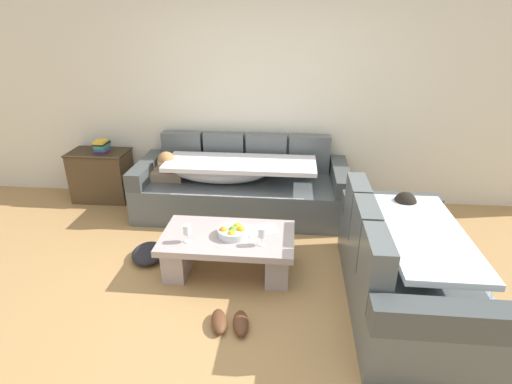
{
  "coord_description": "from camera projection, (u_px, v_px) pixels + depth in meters",
  "views": [
    {
      "loc": [
        0.4,
        -2.73,
        2.21
      ],
      "look_at": [
        0.04,
        1.0,
        0.55
      ],
      "focal_mm": 28.25,
      "sensor_mm": 36.0,
      "label": 1
    }
  ],
  "objects": [
    {
      "name": "couch_near_window",
      "position": [
        406.0,
        268.0,
        3.25
      ],
      "size": [
        0.92,
        1.8,
        0.88
      ],
      "rotation": [
        0.0,
        0.0,
        1.57
      ],
      "color": "#51595A",
      "rests_on": "ground_plane"
    },
    {
      "name": "fruit_bowl",
      "position": [
        233.0,
        232.0,
        3.61
      ],
      "size": [
        0.28,
        0.28,
        0.1
      ],
      "color": "silver",
      "rests_on": "coffee_table"
    },
    {
      "name": "couch_along_wall",
      "position": [
        238.0,
        187.0,
        4.78
      ],
      "size": [
        2.45,
        0.92,
        0.88
      ],
      "color": "#51595A",
      "rests_on": "ground_plane"
    },
    {
      "name": "book_stack_on_cabinet",
      "position": [
        102.0,
        146.0,
        4.98
      ],
      "size": [
        0.18,
        0.22,
        0.14
      ],
      "color": "#72337F",
      "rests_on": "side_cabinet"
    },
    {
      "name": "back_wall",
      "position": [
        262.0,
        92.0,
        4.82
      ],
      "size": [
        9.0,
        0.1,
        2.7
      ],
      "primitive_type": "cube",
      "color": "silver",
      "rests_on": "ground_plane"
    },
    {
      "name": "wine_glass_near_left",
      "position": [
        187.0,
        230.0,
        3.48
      ],
      "size": [
        0.07,
        0.07,
        0.17
      ],
      "color": "silver",
      "rests_on": "coffee_table"
    },
    {
      "name": "wine_glass_near_right",
      "position": [
        262.0,
        233.0,
        3.44
      ],
      "size": [
        0.07,
        0.07,
        0.17
      ],
      "color": "silver",
      "rests_on": "coffee_table"
    },
    {
      "name": "ground_plane",
      "position": [
        240.0,
        299.0,
        3.41
      ],
      "size": [
        14.0,
        14.0,
        0.0
      ],
      "primitive_type": "plane",
      "color": "#A87E4B"
    },
    {
      "name": "crumpled_garment",
      "position": [
        148.0,
        253.0,
        3.95
      ],
      "size": [
        0.39,
        0.46,
        0.12
      ],
      "primitive_type": "ellipsoid",
      "rotation": [
        0.0,
        0.0,
        1.77
      ],
      "color": "#232328",
      "rests_on": "ground_plane"
    },
    {
      "name": "side_cabinet",
      "position": [
        102.0,
        175.0,
        5.14
      ],
      "size": [
        0.72,
        0.44,
        0.64
      ],
      "color": "#4A3722",
      "rests_on": "ground_plane"
    },
    {
      "name": "coffee_table",
      "position": [
        228.0,
        248.0,
        3.7
      ],
      "size": [
        1.2,
        0.68,
        0.38
      ],
      "color": "#A49796",
      "rests_on": "ground_plane"
    },
    {
      "name": "pair_of_shoes",
      "position": [
        230.0,
        322.0,
        3.09
      ],
      "size": [
        0.34,
        0.29,
        0.09
      ],
      "color": "#59331E",
      "rests_on": "ground_plane"
    },
    {
      "name": "open_magazine",
      "position": [
        262.0,
        230.0,
        3.72
      ],
      "size": [
        0.33,
        0.29,
        0.01
      ],
      "primitive_type": "cube",
      "rotation": [
        0.0,
        0.0,
        0.32
      ],
      "color": "white",
      "rests_on": "coffee_table"
    }
  ]
}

